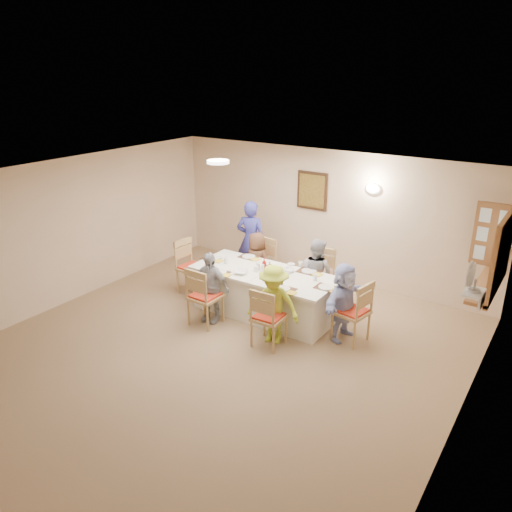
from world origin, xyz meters
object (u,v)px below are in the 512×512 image
Objects in this scene: chair_left_end at (193,267)px; diner_back_right at (316,274)px; diner_right_end at (344,302)px; serving_hatch at (502,253)px; chair_back_right at (319,279)px; chair_front_right at (269,316)px; chair_back_left at (260,265)px; diner_back_left at (257,263)px; chair_right_end at (351,311)px; diner_front_right at (273,304)px; dining_table at (264,293)px; chair_front_left at (205,295)px; diner_front_left at (210,287)px; caregiver at (251,240)px; condiment_ketchup at (264,265)px; desk_fan at (473,280)px.

diner_back_right is (2.15, 0.68, 0.13)m from chair_left_end.
serving_hatch is at bearing -54.12° from diner_right_end.
chair_back_right is 1.60m from chair_front_right.
chair_back_left is 0.15m from diner_back_left.
diner_front_right is at bearing -44.38° from chair_right_end.
diner_back_left reaches higher than chair_left_end.
dining_table is 1.55m from chair_left_end.
chair_back_right is 1.48m from diner_front_right.
chair_front_left is 0.84× the size of diner_front_left.
chair_right_end is at bearing -79.60° from diner_right_end.
diner_front_right is (0.00, -1.48, 0.12)m from chair_back_right.
chair_right_end is at bearing 140.08° from caregiver.
condiment_ketchup is (-0.03, 0.04, 0.49)m from dining_table.
dining_table is 2.12× the size of diner_back_left.
serving_hatch is at bearing -155.45° from chair_front_left.
diner_right_end reaches higher than chair_front_right.
caregiver is at bearing 75.43° from diner_right_end.
chair_back_left is (-3.91, -0.10, -1.02)m from serving_hatch.
condiment_ketchup is (0.57, 0.72, 0.28)m from diner_front_left.
diner_front_right is at bearing -104.83° from chair_left_end.
condiment_ketchup is (-3.23, 0.49, -0.68)m from desk_fan.
chair_front_left is at bearing -97.05° from diner_front_left.
chair_back_right is 0.17m from diner_back_right.
diner_back_left is (-0.60, 0.68, 0.19)m from dining_table.
chair_front_right is at bearing -147.89° from serving_hatch.
diner_back_right reaches higher than chair_right_end.
chair_front_right is at bearing -178.96° from chair_front_left.
diner_front_right reaches higher than dining_table.
diner_back_right is (0.00, -0.12, 0.13)m from chair_back_right.
chair_back_left is at bearing 78.79° from diner_right_end.
dining_table is 1.44m from diner_right_end.
desk_fan is 4.61m from caregiver.
chair_front_right is at bearing 138.69° from diner_back_left.
caregiver is (-4.36, 0.25, -0.72)m from serving_hatch.
chair_back_right is (-2.71, -0.10, -1.00)m from serving_hatch.
chair_front_right is 1.12m from condiment_ketchup.
chair_front_right is 0.19m from diner_front_right.
condiment_ketchup is at bearing 44.76° from diner_front_left.
chair_front_left is 1.24m from chair_left_end.
chair_front_left is at bearing -1.78° from chair_front_right.
desk_fan reaches higher than caregiver.
chair_back_left is at bearing 170.57° from chair_back_right.
diner_front_right is (2.15, -0.68, 0.12)m from chair_left_end.
chair_back_right is 4.62× the size of condiment_ketchup.
diner_right_end is (0.82, -0.68, -0.02)m from diner_back_right.
caregiver reaches higher than diner_right_end.
dining_table is 1.55m from chair_right_end.
diner_back_left is (-3.80, 1.13, -0.98)m from desk_fan.
diner_back_right reaches higher than chair_left_end.
diner_front_left is (-2.15, -0.68, 0.10)m from chair_right_end.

